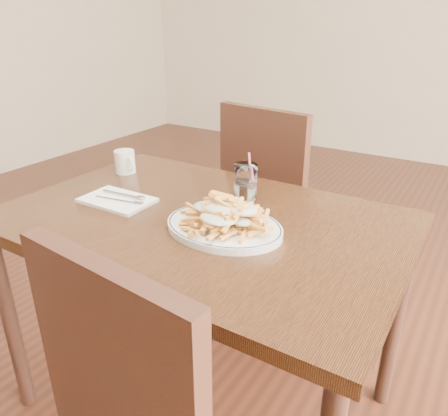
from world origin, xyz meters
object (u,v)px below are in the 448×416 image
Objects in this scene: table at (202,239)px; chair_far at (274,195)px; water_glass at (246,185)px; coffee_mug at (125,162)px; fries_plate at (224,227)px; loaded_fries at (224,210)px.

chair_far reaches higher than table.
water_glass is at bearing 75.33° from table.
coffee_mug is at bearing 159.42° from table.
loaded_fries is at bearing -135.00° from fries_plate.
coffee_mug is (-0.59, 0.22, -0.02)m from loaded_fries.
loaded_fries is 0.63m from coffee_mug.
chair_far is (-0.11, 0.74, -0.13)m from table.
chair_far is at bearing 105.56° from water_glass.
loaded_fries is (0.11, -0.04, 0.14)m from table.
water_glass is 0.53m from coffee_mug.
chair_far is 3.15× the size of loaded_fries.
fries_plate is 3.71× the size of coffee_mug.
chair_far is at bearing 105.38° from fries_plate.
table is 0.76m from chair_far.
chair_far is 5.80× the size of water_glass.
fries_plate is at bearing -74.62° from chair_far.
water_glass is (-0.06, 0.23, -0.01)m from loaded_fries.
water_glass is 1.55× the size of coffee_mug.
table is at bearing -81.81° from chair_far.
table is 0.23m from water_glass.
coffee_mug is at bearing 159.16° from fries_plate.
fries_plate is 0.24m from water_glass.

